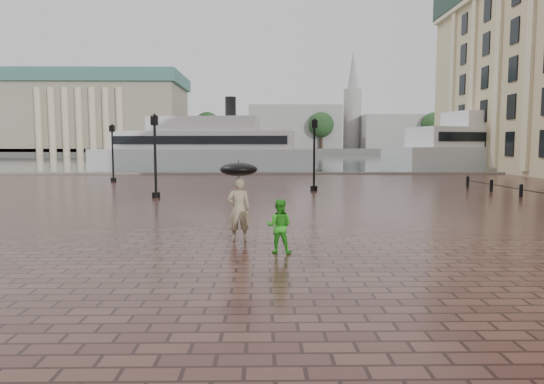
{
  "coord_description": "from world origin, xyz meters",
  "views": [
    {
      "loc": [
        -0.13,
        -16.25,
        2.79
      ],
      "look_at": [
        0.11,
        -1.6,
        1.4
      ],
      "focal_mm": 32.0,
      "sensor_mm": 36.0,
      "label": 1
    }
  ],
  "objects_px": {
    "street_lamps": "(189,153)",
    "ferry_near": "(205,149)",
    "adult_pedestrian": "(239,209)",
    "child_pedestrian": "(279,226)",
    "ferry_far": "(502,146)"
  },
  "relations": [
    {
      "from": "adult_pedestrian",
      "to": "child_pedestrian",
      "type": "height_order",
      "value": "adult_pedestrian"
    },
    {
      "from": "adult_pedestrian",
      "to": "ferry_far",
      "type": "height_order",
      "value": "ferry_far"
    },
    {
      "from": "street_lamps",
      "to": "ferry_near",
      "type": "distance_m",
      "value": 24.16
    },
    {
      "from": "adult_pedestrian",
      "to": "child_pedestrian",
      "type": "bearing_deg",
      "value": 121.15
    },
    {
      "from": "street_lamps",
      "to": "adult_pedestrian",
      "type": "xyz_separation_m",
      "value": [
        4.13,
        -17.45,
        -1.39
      ]
    },
    {
      "from": "adult_pedestrian",
      "to": "ferry_near",
      "type": "distance_m",
      "value": 42.0
    },
    {
      "from": "adult_pedestrian",
      "to": "street_lamps",
      "type": "bearing_deg",
      "value": -80.1
    },
    {
      "from": "adult_pedestrian",
      "to": "ferry_far",
      "type": "distance_m",
      "value": 51.19
    },
    {
      "from": "street_lamps",
      "to": "ferry_near",
      "type": "relative_size",
      "value": 0.6
    },
    {
      "from": "adult_pedestrian",
      "to": "ferry_near",
      "type": "height_order",
      "value": "ferry_near"
    },
    {
      "from": "ferry_near",
      "to": "street_lamps",
      "type": "bearing_deg",
      "value": -79.27
    },
    {
      "from": "adult_pedestrian",
      "to": "ferry_near",
      "type": "bearing_deg",
      "value": -85.13
    },
    {
      "from": "child_pedestrian",
      "to": "ferry_near",
      "type": "height_order",
      "value": "ferry_near"
    },
    {
      "from": "ferry_far",
      "to": "child_pedestrian",
      "type": "bearing_deg",
      "value": -136.58
    },
    {
      "from": "adult_pedestrian",
      "to": "ferry_near",
      "type": "xyz_separation_m",
      "value": [
        -6.04,
        41.53,
        1.56
      ]
    }
  ]
}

